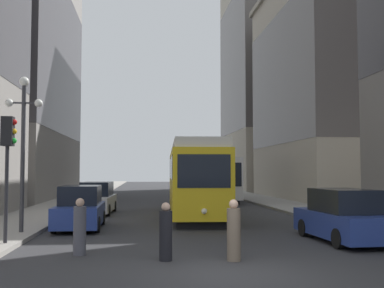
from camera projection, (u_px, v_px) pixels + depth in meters
ground_plane at (232, 274)px, 11.13m from camera, size 200.00×200.00×0.00m
sidewalk_left at (90, 194)px, 50.07m from camera, size 3.38×120.00×0.15m
sidewalk_right at (234, 193)px, 51.65m from camera, size 3.38×120.00×0.15m
streetcar at (195, 177)px, 25.67m from camera, size 3.18×12.79×3.89m
transit_bus at (214, 177)px, 39.20m from camera, size 2.60×11.50×3.45m
parked_car_left_near at (97, 199)px, 27.08m from camera, size 2.05×5.01×1.82m
parked_car_left_mid at (80, 209)px, 20.03m from camera, size 1.94×4.62×1.82m
parked_car_right_far at (343, 217)px, 16.29m from camera, size 2.04×4.71×1.82m
pedestrian_crossing_near at (166, 233)px, 12.82m from camera, size 0.35×0.35×1.58m
pedestrian_crossing_far at (80, 228)px, 13.70m from camera, size 0.37×0.37×1.65m
pedestrian_on_sidewalk at (234, 232)px, 12.80m from camera, size 0.37×0.37×1.66m
traffic_light_near_left at (8, 145)px, 15.15m from camera, size 0.47×0.36×4.05m
lamp_post_left_near at (23, 130)px, 17.91m from camera, size 1.41×0.36×5.91m
building_right_corner at (335, 85)px, 41.55m from camera, size 11.10×18.84×19.55m
building_right_midblock at (282, 73)px, 63.35m from camera, size 14.56×18.11×30.44m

